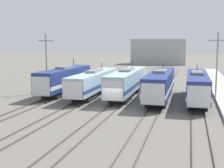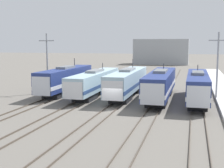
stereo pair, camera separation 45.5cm
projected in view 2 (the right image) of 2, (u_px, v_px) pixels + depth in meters
The scene contains 14 objects.
ground_plane at pixel (112, 109), 38.36m from camera, with size 400.00×400.00×0.00m, color #666059.
rail_pair_far_left at pixel (37, 104), 40.91m from camera, with size 1.50×120.00×0.15m.
rail_pair_center_left at pixel (73, 106), 39.63m from camera, with size 1.51×120.00×0.15m.
rail_pair_center at pixel (112, 108), 38.35m from camera, with size 1.51×120.00×0.15m.
rail_pair_center_right at pixel (153, 110), 37.06m from camera, with size 1.51×120.00×0.15m.
rail_pair_far_right at pixel (198, 113), 35.78m from camera, with size 1.50×120.00×0.15m.
locomotive_far_left at pixel (65, 80), 49.72m from camera, with size 2.93×17.20×5.47m.
locomotive_center_left at pixel (94, 82), 47.78m from camera, with size 2.96×18.82×4.75m.
locomotive_center at pixel (127, 82), 46.62m from camera, with size 2.99×18.53×5.44m.
locomotive_center_right at pixel (160, 85), 44.08m from camera, with size 3.06×18.79×4.89m.
locomotive_far_right at pixel (198, 87), 42.20m from camera, with size 2.79×17.89×4.85m.
catenary_tower_left at pixel (47, 61), 49.84m from camera, with size 2.64×0.24×9.55m.
catenary_tower_right at pixel (218, 64), 43.33m from camera, with size 2.64×0.24×9.55m.
depot_building at pixel (161, 52), 119.11m from camera, with size 20.27×10.34×9.50m.
Camera 2 is at (9.58, -36.39, 8.02)m, focal length 50.00 mm.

